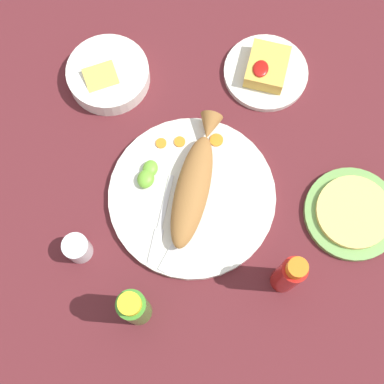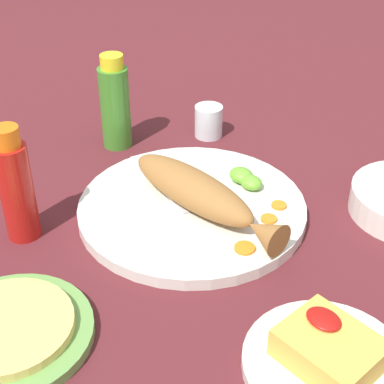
# 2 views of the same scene
# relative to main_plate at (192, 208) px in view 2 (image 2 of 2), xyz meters

# --- Properties ---
(ground_plane) EXTENTS (4.00, 4.00, 0.00)m
(ground_plane) POSITION_rel_main_plate_xyz_m (0.00, 0.00, -0.01)
(ground_plane) COLOR #561E23
(main_plate) EXTENTS (0.34, 0.34, 0.02)m
(main_plate) POSITION_rel_main_plate_xyz_m (0.00, 0.00, 0.00)
(main_plate) COLOR silver
(main_plate) RESTS_ON ground_plane
(fried_fish) EXTENTS (0.29, 0.07, 0.05)m
(fried_fish) POSITION_rel_main_plate_xyz_m (-0.02, -0.00, 0.04)
(fried_fish) COLOR #996633
(fried_fish) RESTS_ON main_plate
(fork_near) EXTENTS (0.18, 0.06, 0.00)m
(fork_near) POSITION_rel_main_plate_xyz_m (0.09, 0.00, 0.01)
(fork_near) COLOR silver
(fork_near) RESTS_ON main_plate
(fork_far) EXTENTS (0.19, 0.02, 0.00)m
(fork_far) POSITION_rel_main_plate_xyz_m (0.08, -0.05, 0.01)
(fork_far) COLOR silver
(fork_far) RESTS_ON main_plate
(carrot_slice_near) EXTENTS (0.03, 0.03, 0.00)m
(carrot_slice_near) POSITION_rel_main_plate_xyz_m (-0.13, 0.02, 0.01)
(carrot_slice_near) COLOR orange
(carrot_slice_near) RESTS_ON main_plate
(carrot_slice_mid) EXTENTS (0.02, 0.02, 0.00)m
(carrot_slice_mid) POSITION_rel_main_plate_xyz_m (-0.11, -0.05, 0.01)
(carrot_slice_mid) COLOR orange
(carrot_slice_mid) RESTS_ON main_plate
(carrot_slice_far) EXTENTS (0.02, 0.02, 0.00)m
(carrot_slice_far) POSITION_rel_main_plate_xyz_m (-0.09, -0.09, 0.01)
(carrot_slice_far) COLOR orange
(carrot_slice_far) RESTS_ON main_plate
(lime_wedge_main) EXTENTS (0.04, 0.03, 0.02)m
(lime_wedge_main) POSITION_rel_main_plate_xyz_m (-0.03, -0.10, 0.02)
(lime_wedge_main) COLOR #6BB233
(lime_wedge_main) RESTS_ON main_plate
(lime_wedge_side) EXTENTS (0.04, 0.03, 0.02)m
(lime_wedge_side) POSITION_rel_main_plate_xyz_m (-0.01, -0.10, 0.02)
(lime_wedge_side) COLOR #6BB233
(lime_wedge_side) RESTS_ON main_plate
(hot_sauce_bottle_red) EXTENTS (0.05, 0.05, 0.17)m
(hot_sauce_bottle_red) POSITION_rel_main_plate_xyz_m (0.12, 0.21, 0.07)
(hot_sauce_bottle_red) COLOR #B21914
(hot_sauce_bottle_red) RESTS_ON ground_plane
(hot_sauce_bottle_green) EXTENTS (0.05, 0.05, 0.17)m
(hot_sauce_bottle_green) POSITION_rel_main_plate_xyz_m (0.25, -0.04, 0.07)
(hot_sauce_bottle_green) COLOR #3D8428
(hot_sauce_bottle_green) RESTS_ON ground_plane
(salt_cup) EXTENTS (0.05, 0.05, 0.06)m
(salt_cup) POSITION_rel_main_plate_xyz_m (0.16, -0.19, 0.02)
(salt_cup) COLOR silver
(salt_cup) RESTS_ON ground_plane
(side_plate_fries) EXTENTS (0.18, 0.18, 0.01)m
(side_plate_fries) POSITION_rel_main_plate_xyz_m (-0.32, 0.09, -0.00)
(side_plate_fries) COLOR silver
(side_plate_fries) RESTS_ON ground_plane
(fries_pile) EXTENTS (0.10, 0.08, 0.04)m
(fries_pile) POSITION_rel_main_plate_xyz_m (-0.32, 0.09, 0.02)
(fries_pile) COLOR gold
(fries_pile) RESTS_ON side_plate_fries
(tortilla_plate) EXTENTS (0.19, 0.19, 0.01)m
(tortilla_plate) POSITION_rel_main_plate_xyz_m (-0.04, 0.32, -0.00)
(tortilla_plate) COLOR #6B9E4C
(tortilla_plate) RESTS_ON ground_plane
(tortilla_stack) EXTENTS (0.15, 0.15, 0.01)m
(tortilla_stack) POSITION_rel_main_plate_xyz_m (-0.04, 0.32, 0.01)
(tortilla_stack) COLOR #E0C666
(tortilla_stack) RESTS_ON tortilla_plate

